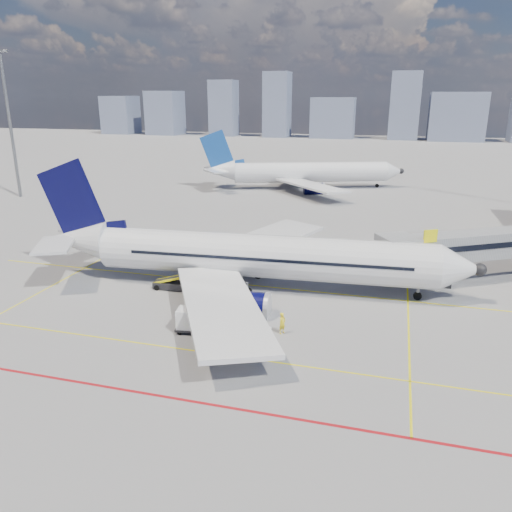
{
  "coord_description": "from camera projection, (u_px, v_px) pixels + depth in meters",
  "views": [
    {
      "loc": [
        11.96,
        -36.47,
        18.0
      ],
      "look_at": [
        0.26,
        5.3,
        4.0
      ],
      "focal_mm": 35.0,
      "sensor_mm": 36.0,
      "label": 1
    }
  ],
  "objects": [
    {
      "name": "second_aircraft",
      "position": [
        302.0,
        173.0,
        100.13
      ],
      "size": [
        39.81,
        33.83,
        12.03
      ],
      "rotation": [
        0.0,
        0.0,
        0.35
      ],
      "color": "silver",
      "rests_on": "ground"
    },
    {
      "name": "main_aircraft",
      "position": [
        245.0,
        256.0,
        48.17
      ],
      "size": [
        43.17,
        37.58,
        12.6
      ],
      "rotation": [
        0.0,
        0.0,
        0.07
      ],
      "color": "silver",
      "rests_on": "ground"
    },
    {
      "name": "ramp_worker",
      "position": [
        282.0,
        323.0,
        39.29
      ],
      "size": [
        0.69,
        0.77,
        1.76
      ],
      "primitive_type": "imported",
      "rotation": [
        0.0,
        0.0,
        1.05
      ],
      "color": "yellow",
      "rests_on": "ground"
    },
    {
      "name": "cargo_dolly",
      "position": [
        198.0,
        320.0,
        39.46
      ],
      "size": [
        3.74,
        2.06,
        1.95
      ],
      "rotation": [
        0.0,
        0.0,
        0.14
      ],
      "color": "black",
      "rests_on": "ground"
    },
    {
      "name": "belt_loader",
      "position": [
        175.0,
        284.0,
        48.36
      ],
      "size": [
        5.48,
        1.62,
        2.23
      ],
      "rotation": [
        0.0,
        0.0,
        0.04
      ],
      "color": "black",
      "rests_on": "ground"
    },
    {
      "name": "ground",
      "position": [
        236.0,
        319.0,
        42.02
      ],
      "size": [
        420.0,
        420.0,
        0.0
      ],
      "primitive_type": "plane",
      "color": "gray",
      "rests_on": "ground"
    },
    {
      "name": "floodlight_mast_nw",
      "position": [
        10.0,
        121.0,
        88.62
      ],
      "size": [
        3.2,
        0.61,
        25.45
      ],
      "color": "slate",
      "rests_on": "ground"
    },
    {
      "name": "apron_markings",
      "position": [
        214.0,
        339.0,
        38.58
      ],
      "size": [
        90.0,
        35.12,
        0.01
      ],
      "color": "yellow",
      "rests_on": "ground"
    },
    {
      "name": "distant_skyline",
      "position": [
        366.0,
        114.0,
        213.56
      ],
      "size": [
        245.54,
        15.61,
        27.96
      ],
      "color": "slate",
      "rests_on": "ground"
    },
    {
      "name": "baggage_tug",
      "position": [
        254.0,
        332.0,
        38.01
      ],
      "size": [
        2.52,
        1.77,
        1.62
      ],
      "rotation": [
        0.0,
        0.0,
        0.17
      ],
      "color": "silver",
      "rests_on": "ground"
    },
    {
      "name": "jet_bridge",
      "position": [
        508.0,
        244.0,
        50.33
      ],
      "size": [
        23.55,
        15.78,
        6.3
      ],
      "color": "gray",
      "rests_on": "ground"
    }
  ]
}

